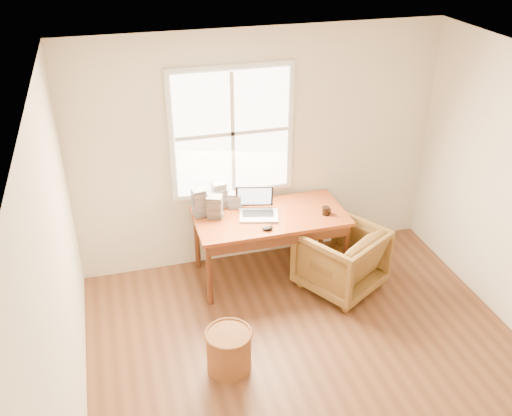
{
  "coord_description": "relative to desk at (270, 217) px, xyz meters",
  "views": [
    {
      "loc": [
        -1.54,
        -3.18,
        3.72
      ],
      "look_at": [
        -0.2,
        1.65,
        0.94
      ],
      "focal_mm": 40.0,
      "sensor_mm": 36.0,
      "label": 1
    }
  ],
  "objects": [
    {
      "name": "desk",
      "position": [
        0.0,
        0.0,
        0.0
      ],
      "size": [
        1.6,
        0.8,
        0.04
      ],
      "primitive_type": "cube",
      "color": "brown",
      "rests_on": "room_shell"
    },
    {
      "name": "cd_stack_c",
      "position": [
        -0.72,
        0.18,
        0.17
      ],
      "size": [
        0.15,
        0.14,
        0.31
      ],
      "primitive_type": "cube",
      "rotation": [
        0.0,
        0.0,
        0.15
      ],
      "color": "#9C9BA7",
      "rests_on": "desk"
    },
    {
      "name": "laptop",
      "position": [
        -0.13,
        -0.0,
        0.17
      ],
      "size": [
        0.49,
        0.5,
        0.3
      ],
      "primitive_type": null,
      "rotation": [
        0.0,
        0.0,
        -0.25
      ],
      "color": "#B3B6BA",
      "rests_on": "desk"
    },
    {
      "name": "cd_stack_b",
      "position": [
        -0.57,
        0.12,
        0.14
      ],
      "size": [
        0.19,
        0.18,
        0.24
      ],
      "primitive_type": "cube",
      "rotation": [
        0.0,
        0.0,
        -0.34
      ],
      "color": "#2A292F",
      "rests_on": "desk"
    },
    {
      "name": "wicker_stool",
      "position": [
        -0.76,
        -1.29,
        -0.53
      ],
      "size": [
        0.5,
        0.5,
        0.39
      ],
      "primitive_type": "cylinder",
      "rotation": [
        0.0,
        0.0,
        -0.32
      ],
      "color": "brown",
      "rests_on": "room_shell"
    },
    {
      "name": "coffee_mug",
      "position": [
        0.57,
        -0.15,
        0.06
      ],
      "size": [
        0.1,
        0.1,
        0.09
      ],
      "primitive_type": "cylinder",
      "rotation": [
        0.0,
        0.0,
        0.35
      ],
      "color": "black",
      "rests_on": "desk"
    },
    {
      "name": "cd_stack_d",
      "position": [
        -0.32,
        0.28,
        0.11
      ],
      "size": [
        0.16,
        0.15,
        0.17
      ],
      "primitive_type": "cube",
      "rotation": [
        0.0,
        0.0,
        -0.24
      ],
      "color": "silver",
      "rests_on": "desk"
    },
    {
      "name": "armchair",
      "position": [
        0.65,
        -0.43,
        -0.37
      ],
      "size": [
        1.05,
        1.06,
        0.71
      ],
      "primitive_type": "imported",
      "rotation": [
        0.0,
        0.0,
        3.68
      ],
      "color": "brown",
      "rests_on": "room_shell"
    },
    {
      "name": "room_shell",
      "position": [
        -0.02,
        -1.64,
        0.59
      ],
      "size": [
        4.04,
        4.54,
        2.64
      ],
      "color": "brown",
      "rests_on": "ground"
    },
    {
      "name": "cd_stack_a",
      "position": [
        -0.48,
        0.32,
        0.16
      ],
      "size": [
        0.15,
        0.13,
        0.29
      ],
      "primitive_type": "cube",
      "rotation": [
        0.0,
        0.0,
        0.04
      ],
      "color": "#B6BAC2",
      "rests_on": "desk"
    },
    {
      "name": "mouse",
      "position": [
        -0.12,
        -0.29,
        0.04
      ],
      "size": [
        0.12,
        0.08,
        0.04
      ],
      "primitive_type": "ellipsoid",
      "rotation": [
        0.0,
        0.0,
        -0.14
      ],
      "color": "black",
      "rests_on": "desk"
    }
  ]
}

